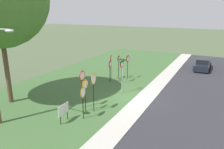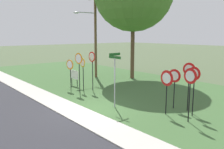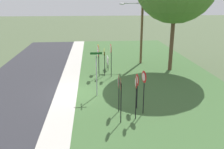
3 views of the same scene
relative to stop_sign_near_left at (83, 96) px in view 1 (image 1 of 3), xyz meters
The scene contains 16 objects.
ground_plane 5.56m from the stop_sign_near_left, 18.89° to the right, with size 160.00×160.00×0.00m, color #4C5B3D.
road_asphalt 8.39m from the stop_sign_near_left, 52.42° to the right, with size 44.00×6.40×0.01m, color #2D2D33.
sidewalk_strip 5.85m from the stop_sign_near_left, 26.65° to the right, with size 44.00×1.60×0.06m, color #BCB7AD.
grass_median 6.80m from the stop_sign_near_left, 40.51° to the left, with size 44.00×12.00×0.04m, color #3D6033.
stop_sign_near_left is the anchor object (origin of this frame).
stop_sign_near_right 1.12m from the stop_sign_near_left, 26.48° to the left, with size 0.67×0.10×2.45m.
stop_sign_far_left 1.84m from the stop_sign_near_left, 35.90° to the left, with size 0.74×0.10×2.91m.
stop_sign_far_center 1.38m from the stop_sign_near_left, ahead, with size 0.77×0.13×2.86m.
yield_sign_near_left 9.46m from the stop_sign_near_left, 10.85° to the left, with size 0.69×0.10×2.57m.
yield_sign_near_right 8.17m from the stop_sign_near_left, 14.93° to the left, with size 0.75×0.12×2.26m.
yield_sign_far_left 8.95m from the stop_sign_near_left, 15.28° to the left, with size 0.70×0.15×2.66m.
yield_sign_far_right 8.31m from the stop_sign_near_left, ahead, with size 0.83×0.11×2.35m.
yield_sign_center 9.66m from the stop_sign_near_left, ahead, with size 0.75×0.12×2.61m.
street_name_post 5.59m from the stop_sign_near_left, ahead, with size 0.96×0.82×3.13m.
notice_board 1.56m from the stop_sign_near_left, 136.30° to the left, with size 1.10×0.10×1.25m.
parked_sedan_distant 18.82m from the stop_sign_near_left, 18.11° to the right, with size 4.54×1.97×1.39m.
Camera 1 is at (-16.12, -6.15, 7.16)m, focal length 34.96 mm.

